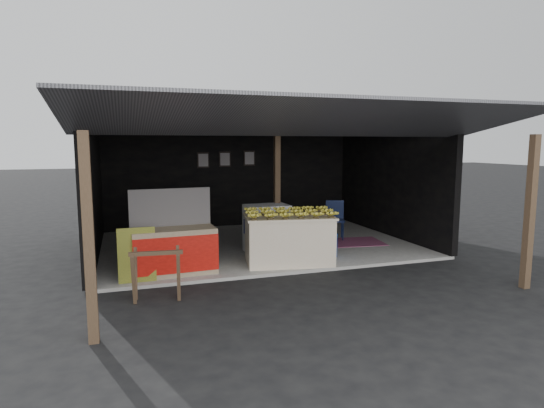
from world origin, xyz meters
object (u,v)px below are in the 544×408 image
object	(u,v)px
banana_table	(289,239)
neighbor_stall	(174,248)
water_barrel	(330,246)
sawhorse	(157,270)
plastic_chair	(335,216)
white_crate	(267,228)

from	to	relation	value
banana_table	neighbor_stall	size ratio (longest dim) A/B	1.22
banana_table	water_barrel	bearing A→B (deg)	21.65
neighbor_stall	water_barrel	size ratio (longest dim) A/B	3.34
sawhorse	plastic_chair	size ratio (longest dim) A/B	0.85
neighbor_stall	plastic_chair	bearing A→B (deg)	21.55
sawhorse	water_barrel	distance (m)	3.85
neighbor_stall	plastic_chair	world-z (taller)	neighbor_stall
plastic_chair	neighbor_stall	bearing A→B (deg)	-133.53
banana_table	water_barrel	world-z (taller)	banana_table
white_crate	neighbor_stall	world-z (taller)	neighbor_stall
plastic_chair	banana_table	bearing A→B (deg)	-113.96
sawhorse	plastic_chair	world-z (taller)	plastic_chair
banana_table	white_crate	distance (m)	1.03
neighbor_stall	sawhorse	size ratio (longest dim) A/B	1.90
white_crate	water_barrel	xyz separation A→B (m)	(1.09, -0.82, -0.28)
sawhorse	banana_table	bearing A→B (deg)	32.12
white_crate	plastic_chair	xyz separation A→B (m)	(1.99, 0.79, 0.04)
white_crate	neighbor_stall	xyz separation A→B (m)	(-2.07, -1.07, -0.05)
neighbor_stall	sawhorse	bearing A→B (deg)	-110.55
sawhorse	water_barrel	size ratio (longest dim) A/B	1.76
white_crate	plastic_chair	size ratio (longest dim) A/B	1.09
white_crate	neighbor_stall	size ratio (longest dim) A/B	0.67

